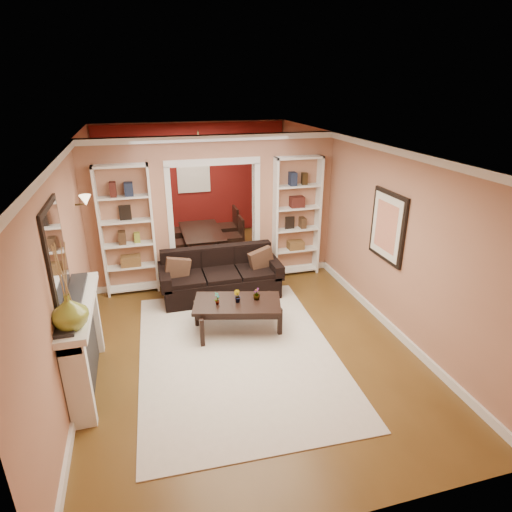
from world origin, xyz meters
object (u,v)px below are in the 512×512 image
object	(u,v)px
bookshelf_right	(296,217)
fireplace	(86,344)
dining_table	(203,242)
sofa	(221,274)
coffee_table	(237,316)
bookshelf_left	(127,231)

from	to	relation	value
bookshelf_right	fireplace	size ratio (longest dim) A/B	1.35
bookshelf_right	dining_table	bearing A→B (deg)	136.30
sofa	dining_table	world-z (taller)	sofa
fireplace	dining_table	world-z (taller)	fireplace
coffee_table	fireplace	distance (m)	2.21
bookshelf_right	dining_table	size ratio (longest dim) A/B	1.51
bookshelf_left	fireplace	size ratio (longest dim) A/B	1.35
sofa	dining_table	xyz separation A→B (m)	(0.02, 2.10, -0.14)
coffee_table	bookshelf_right	world-z (taller)	bookshelf_right
sofa	fireplace	bearing A→B (deg)	-136.24
bookshelf_left	bookshelf_right	world-z (taller)	same
bookshelf_left	dining_table	size ratio (longest dim) A/B	1.51
dining_table	bookshelf_right	bearing A→B (deg)	-133.70
coffee_table	bookshelf_left	size ratio (longest dim) A/B	0.56
coffee_table	dining_table	bearing A→B (deg)	104.63
sofa	coffee_table	size ratio (longest dim) A/B	1.63
bookshelf_left	bookshelf_right	distance (m)	3.10
coffee_table	sofa	bearing A→B (deg)	105.53
fireplace	bookshelf_right	bearing A→B (deg)	34.80
sofa	bookshelf_left	bearing A→B (deg)	158.82
sofa	bookshelf_right	world-z (taller)	bookshelf_right
coffee_table	bookshelf_left	bearing A→B (deg)	144.80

